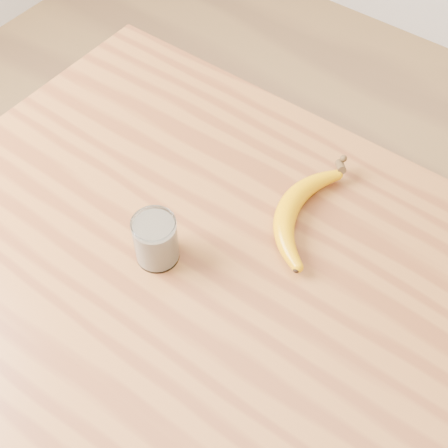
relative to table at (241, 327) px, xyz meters
The scene contains 4 objects.
room 0.58m from the table, ahead, with size 4.04×4.04×2.70m.
table is the anchor object (origin of this frame).
smoothie_glass 0.23m from the table, 167.43° to the right, with size 0.07×0.07×0.09m.
banana 0.22m from the table, 98.64° to the left, with size 0.11×0.31×0.04m, color #D59100, non-canonical shape.
Camera 1 is at (0.28, -0.42, 1.74)m, focal length 50.00 mm.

